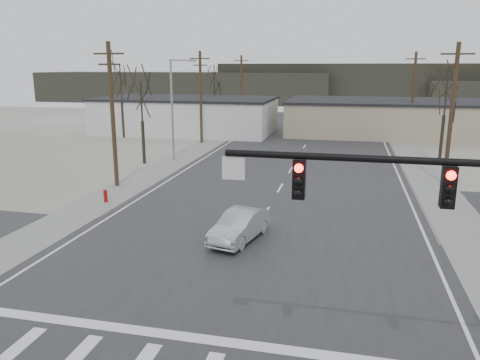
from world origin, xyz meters
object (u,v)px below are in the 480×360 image
object	(u,v)px
sedan_crossing	(240,226)
car_far_a	(335,128)
car_far_b	(268,119)
fire_hydrant	(106,196)

from	to	relation	value
sedan_crossing	car_far_a	world-z (taller)	car_far_a
car_far_a	car_far_b	bearing A→B (deg)	-35.01
sedan_crossing	car_far_b	world-z (taller)	car_far_b
fire_hydrant	car_far_b	size ratio (longest dim) A/B	0.20
car_far_a	sedan_crossing	bearing A→B (deg)	86.16
fire_hydrant	car_far_a	distance (m)	37.54
fire_hydrant	car_far_a	world-z (taller)	car_far_a
car_far_a	car_far_b	size ratio (longest dim) A/B	1.13
car_far_a	car_far_b	world-z (taller)	car_far_b
car_far_b	sedan_crossing	bearing A→B (deg)	-75.69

